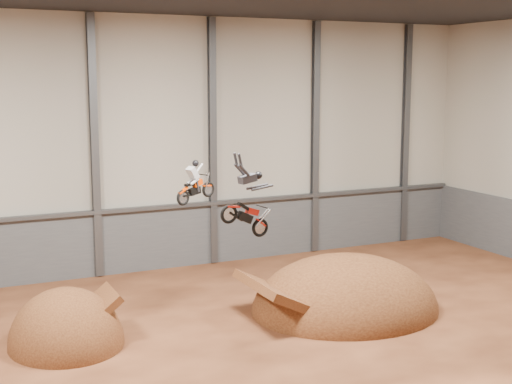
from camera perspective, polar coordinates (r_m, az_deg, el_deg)
floor at (r=27.54m, az=1.63°, el=-13.64°), size 40.00×40.00×0.00m
back_wall at (r=39.54m, az=-8.12°, el=3.76°), size 40.00×0.10×14.00m
lower_band_back at (r=40.27m, az=-7.91°, el=-3.71°), size 39.80×0.18×3.50m
steel_rail at (r=39.77m, az=-7.90°, el=-1.23°), size 39.80×0.35×0.20m
steel_column_2 at (r=38.51m, az=-12.79°, el=3.48°), size 0.40×0.36×13.90m
steel_column_3 at (r=40.44m, az=-3.50°, el=3.95°), size 0.40×0.36×13.90m
steel_column_4 at (r=43.31m, az=4.75°, el=4.29°), size 0.40×0.36×13.90m
steel_column_5 at (r=46.97m, az=11.86°, el=4.50°), size 0.40×0.36×13.90m
takeoff_ramp at (r=30.43m, az=-14.90°, el=-11.68°), size 4.58×5.29×4.58m
landing_ramp at (r=33.74m, az=7.14°, el=-9.34°), size 8.88×7.85×5.12m
fmx_rider_a at (r=31.06m, az=-4.79°, el=1.06°), size 2.51×1.64×2.20m
fmx_rider_b at (r=26.90m, az=-1.19°, el=-0.33°), size 3.94×1.44×3.66m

